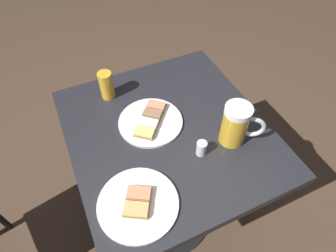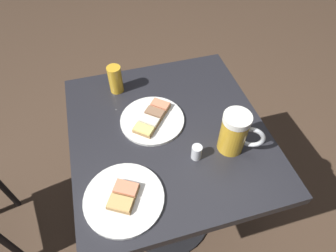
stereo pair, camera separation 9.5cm
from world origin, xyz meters
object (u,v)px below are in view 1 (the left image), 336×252
plate_near (150,121)px  plate_far (138,203)px  beer_mug (236,125)px  beer_glass_small (107,85)px  salt_shaker (201,148)px

plate_near → plate_far: (0.15, 0.27, -0.00)m
plate_near → beer_mug: bearing=140.7°
beer_glass_small → salt_shaker: beer_glass_small is taller
plate_far → beer_glass_small: (-0.05, -0.46, 0.05)m
beer_glass_small → plate_far: bearing=83.2°
beer_glass_small → salt_shaker: (-0.19, 0.38, -0.03)m
plate_near → beer_glass_small: size_ratio=2.06×
plate_near → beer_mug: 0.29m
plate_near → salt_shaker: salt_shaker is taller
beer_mug → salt_shaker: (0.12, 0.01, -0.05)m
plate_far → beer_mug: beer_mug is taller
plate_near → beer_glass_small: beer_glass_small is taller
beer_mug → salt_shaker: beer_mug is taller
plate_far → salt_shaker: (-0.24, -0.08, 0.02)m
beer_mug → beer_glass_small: bearing=-49.8°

